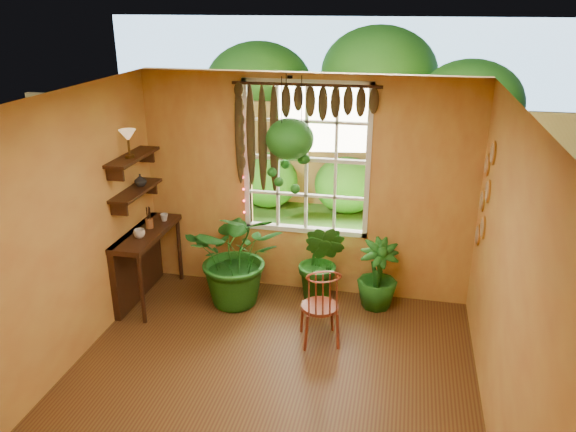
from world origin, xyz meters
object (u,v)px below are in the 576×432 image
(potted_plant_mid, at_px, (321,262))
(hanging_basket, at_px, (290,144))
(counter_ledge, at_px, (140,257))
(potted_plant_left, at_px, (238,255))
(windsor_chair, at_px, (320,317))

(potted_plant_mid, relative_size, hanging_basket, 0.80)
(hanging_basket, bearing_deg, potted_plant_mid, -8.44)
(counter_ledge, xyz_separation_m, hanging_basket, (1.76, 0.43, 1.38))
(hanging_basket, bearing_deg, potted_plant_left, -151.75)
(potted_plant_left, distance_m, potted_plant_mid, 1.00)
(potted_plant_left, height_order, potted_plant_mid, potted_plant_left)
(windsor_chair, height_order, potted_plant_mid, windsor_chair)
(windsor_chair, xyz_separation_m, potted_plant_mid, (-0.13, 0.88, 0.22))
(counter_ledge, height_order, windsor_chair, windsor_chair)
(potted_plant_left, bearing_deg, windsor_chair, -30.07)
(counter_ledge, bearing_deg, potted_plant_left, 5.90)
(counter_ledge, bearing_deg, windsor_chair, -12.53)
(hanging_basket, bearing_deg, windsor_chair, -60.40)
(counter_ledge, relative_size, potted_plant_left, 0.95)
(windsor_chair, bearing_deg, hanging_basket, 101.39)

